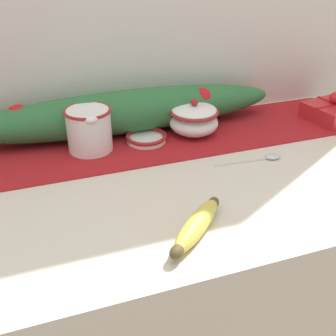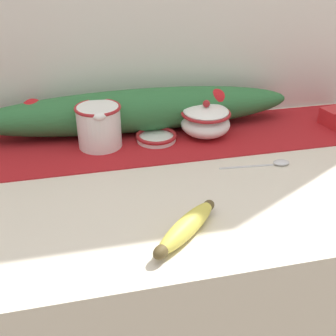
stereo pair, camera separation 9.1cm
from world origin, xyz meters
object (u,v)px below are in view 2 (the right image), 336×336
(sugar_bowl, at_px, (206,120))
(cream_pitcher, at_px, (99,125))
(small_dish, at_px, (156,137))
(banana, at_px, (186,227))
(spoon, at_px, (277,163))

(sugar_bowl, bearing_deg, cream_pitcher, 179.79)
(cream_pitcher, height_order, small_dish, cream_pitcher)
(cream_pitcher, bearing_deg, banana, -73.54)
(small_dish, relative_size, spoon, 0.63)
(sugar_bowl, xyz_separation_m, spoon, (0.12, -0.20, -0.04))
(spoon, bearing_deg, banana, -138.16)
(sugar_bowl, distance_m, banana, 0.45)
(small_dish, xyz_separation_m, banana, (-0.03, -0.41, 0.01))
(sugar_bowl, relative_size, small_dish, 1.22)
(cream_pitcher, relative_size, spoon, 0.79)
(sugar_bowl, relative_size, banana, 0.84)
(sugar_bowl, bearing_deg, small_dish, -179.11)
(spoon, bearing_deg, sugar_bowl, 126.75)
(banana, distance_m, spoon, 0.36)
(sugar_bowl, height_order, small_dish, sugar_bowl)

